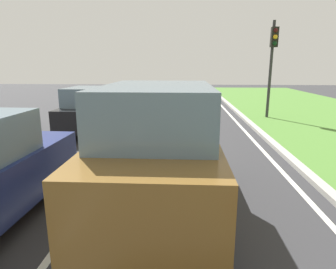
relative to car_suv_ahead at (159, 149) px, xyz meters
name	(u,v)px	position (x,y,z in m)	size (l,w,h in m)	color
ground_plane	(154,136)	(-0.70, 5.66, -1.17)	(60.00, 60.00, 0.00)	#2D2D30
lane_line_center	(135,136)	(-1.40, 5.66, -1.16)	(0.12, 32.00, 0.01)	silver
lane_line_right_edge	(251,137)	(2.90, 5.66, -1.16)	(0.12, 32.00, 0.01)	silver
curb_right	(265,136)	(3.40, 5.66, -1.11)	(0.24, 48.00, 0.12)	#9E9B93
car_suv_ahead	(159,149)	(0.00, 0.00, 0.00)	(1.99, 4.51, 2.28)	brown
car_hatchback_far	(91,110)	(-3.20, 6.18, -0.28)	(1.79, 3.73, 1.78)	black
traffic_light_near_right	(272,54)	(4.59, 9.61, 1.94)	(0.32, 0.50, 4.64)	#2D2D2D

